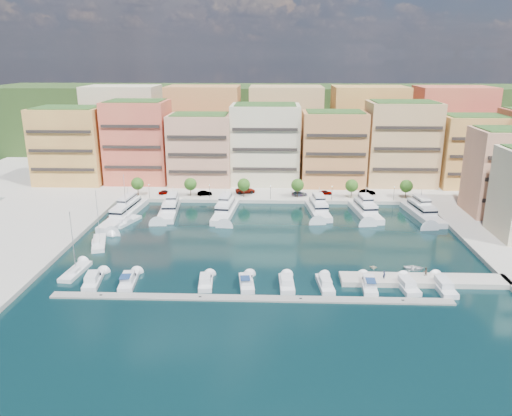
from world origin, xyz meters
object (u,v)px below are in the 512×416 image
(tree_5, at_px, (406,186))
(tender_1, at_px, (373,267))
(lamppost_3, at_px, (332,190))
(cruiser_1, at_px, (129,281))
(yacht_4, at_px, (318,209))
(lamppost_0, at_px, (149,189))
(tree_1, at_px, (190,184))
(car_2, at_px, (245,190))
(lamppost_1, at_px, (209,189))
(person_0, at_px, (384,275))
(cruiser_5, at_px, (287,284))
(sailboat_1, at_px, (99,243))
(tree_0, at_px, (137,184))
(yacht_5, at_px, (365,210))
(lamppost_4, at_px, (394,191))
(sailboat_2, at_px, (127,222))
(tree_2, at_px, (244,185))
(tree_4, at_px, (352,186))
(sailboat_0, at_px, (75,272))
(tree_3, at_px, (298,185))
(yacht_2, at_px, (226,209))
(yacht_0, at_px, (126,212))
(cruiser_6, at_px, (325,284))
(cruiser_7, at_px, (368,285))
(cruiser_3, at_px, (206,282))
(person_1, at_px, (425,271))
(tender_2, at_px, (414,268))
(car_0, at_px, (165,192))
(lamppost_2, at_px, (270,190))
(yacht_1, at_px, (170,209))
(car_3, at_px, (299,194))
(cruiser_0, at_px, (93,281))
(car_4, at_px, (325,192))
(cruiser_4, at_px, (246,283))
(cruiser_9, at_px, (443,286))
(car_1, at_px, (205,193))
(cruiser_8, at_px, (406,286))

(tree_5, height_order, tender_1, tree_5)
(lamppost_3, distance_m, cruiser_1, 71.44)
(yacht_4, bearing_deg, lamppost_0, 168.53)
(tree_1, relative_size, car_2, 0.93)
(lamppost_1, relative_size, person_0, 2.42)
(cruiser_5, height_order, sailboat_1, sailboat_1)
(tree_0, height_order, yacht_5, tree_0)
(lamppost_4, distance_m, sailboat_2, 75.85)
(tree_2, distance_m, cruiser_1, 61.12)
(tree_4, xyz_separation_m, sailboat_0, (-62.44, -53.88, -4.43))
(tree_3, bearing_deg, yacht_4, -67.18)
(yacht_2, bearing_deg, yacht_0, -173.59)
(cruiser_6, xyz_separation_m, cruiser_7, (8.10, -0.03, 0.02))
(lamppost_3, xyz_separation_m, cruiser_3, (-29.71, -55.78, -3.28))
(cruiser_6, height_order, person_1, person_1)
(yacht_0, xyz_separation_m, tender_2, (68.66, -32.81, -0.80))
(yacht_4, height_order, cruiser_5, yacht_4)
(lamppost_3, xyz_separation_m, sailboat_2, (-54.98, -20.36, -3.51))
(car_0, bearing_deg, lamppost_4, -115.95)
(car_0, bearing_deg, tree_1, -125.22)
(tree_1, distance_m, tree_2, 16.00)
(lamppost_2, bearing_deg, cruiser_5, -86.32)
(lamppost_4, xyz_separation_m, person_0, (-13.87, -53.87, -1.96))
(yacht_1, bearing_deg, tree_1, 74.33)
(car_3, bearing_deg, tree_1, 82.78)
(tree_5, distance_m, car_0, 72.29)
(car_2, bearing_deg, tree_5, -108.94)
(cruiser_0, bearing_deg, car_4, 50.87)
(yacht_1, relative_size, cruiser_4, 2.50)
(cruiser_6, height_order, cruiser_9, same)
(tree_3, distance_m, yacht_1, 38.35)
(tree_0, distance_m, tender_1, 78.95)
(tender_2, bearing_deg, sailboat_0, 97.25)
(sailboat_2, distance_m, car_3, 51.73)
(car_1, bearing_deg, sailboat_0, 151.20)
(yacht_5, height_order, cruiser_1, yacht_5)
(tree_3, height_order, lamppost_2, tree_3)
(lamppost_3, distance_m, cruiser_5, 57.71)
(lamppost_3, distance_m, car_3, 10.26)
(cruiser_6, xyz_separation_m, cruiser_9, (21.84, -0.01, -0.00))
(lamppost_1, xyz_separation_m, cruiser_1, (-8.47, -55.81, -3.26))
(sailboat_1, bearing_deg, tree_4, 31.15)
(tree_5, xyz_separation_m, car_3, (-31.27, 1.53, -3.04))
(tree_5, bearing_deg, lamppost_4, -150.10)
(tree_0, bearing_deg, yacht_1, -47.54)
(lamppost_0, relative_size, person_0, 2.42)
(yacht_0, height_order, cruiser_3, yacht_0)
(lamppost_4, bearing_deg, sailboat_1, -154.49)
(tree_1, distance_m, cruiser_8, 76.74)
(lamppost_1, bearing_deg, yacht_0, -145.55)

